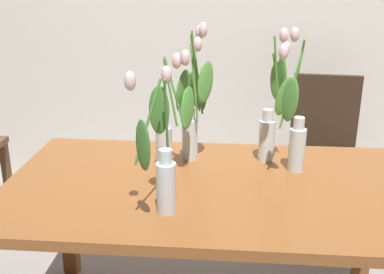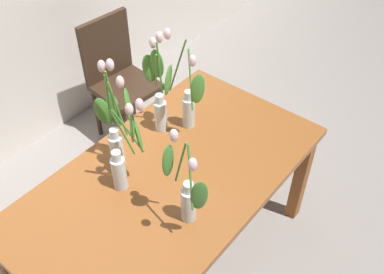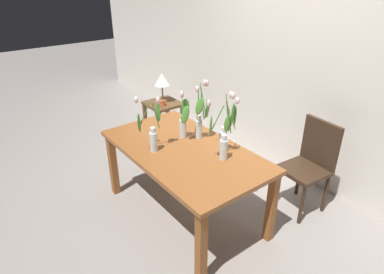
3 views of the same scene
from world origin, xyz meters
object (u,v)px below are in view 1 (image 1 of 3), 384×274
(tulip_vase_1, at_px, (161,165))
(tulip_vase_2, at_px, (271,117))
(tulip_vase_0, at_px, (294,128))
(tulip_vase_3, at_px, (195,112))
(dining_chair, at_px, (324,145))
(tulip_vase_4, at_px, (170,130))
(dining_table, at_px, (209,205))

(tulip_vase_1, relative_size, tulip_vase_2, 0.90)
(tulip_vase_0, height_order, tulip_vase_2, tulip_vase_0)
(tulip_vase_0, bearing_deg, tulip_vase_3, 166.44)
(tulip_vase_2, xyz_separation_m, tulip_vase_3, (-0.33, -0.02, 0.02))
(tulip_vase_0, bearing_deg, dining_chair, 71.02)
(tulip_vase_4, height_order, dining_chair, tulip_vase_4)
(tulip_vase_0, bearing_deg, tulip_vase_4, -175.15)
(tulip_vase_3, distance_m, tulip_vase_4, 0.17)
(tulip_vase_0, distance_m, tulip_vase_3, 0.42)
(dining_table, bearing_deg, tulip_vase_0, 25.84)
(dining_table, xyz_separation_m, tulip_vase_4, (-0.17, 0.12, 0.27))
(tulip_vase_1, xyz_separation_m, tulip_vase_4, (-0.02, 0.36, 0.00))
(dining_table, bearing_deg, tulip_vase_4, 144.72)
(tulip_vase_1, distance_m, tulip_vase_4, 0.36)
(dining_table, xyz_separation_m, tulip_vase_1, (-0.15, -0.24, 0.27))
(tulip_vase_0, height_order, tulip_vase_3, tulip_vase_3)
(tulip_vase_1, xyz_separation_m, tulip_vase_2, (0.40, 0.52, 0.01))
(dining_table, height_order, tulip_vase_3, tulip_vase_3)
(tulip_vase_0, height_order, tulip_vase_1, tulip_vase_0)
(dining_table, height_order, tulip_vase_0, tulip_vase_0)
(tulip_vase_3, bearing_deg, tulip_vase_4, -121.67)
(tulip_vase_1, xyz_separation_m, dining_chair, (0.79, 1.29, -0.39))
(tulip_vase_1, height_order, tulip_vase_3, tulip_vase_3)
(tulip_vase_0, distance_m, tulip_vase_4, 0.50)
(tulip_vase_4, bearing_deg, tulip_vase_1, -87.25)
(tulip_vase_2, distance_m, tulip_vase_3, 0.33)
(tulip_vase_1, bearing_deg, tulip_vase_0, 39.66)
(tulip_vase_0, distance_m, tulip_vase_1, 0.62)
(dining_table, height_order, tulip_vase_2, tulip_vase_2)
(dining_table, relative_size, tulip_vase_1, 3.14)
(tulip_vase_0, relative_size, dining_chair, 0.61)
(dining_table, bearing_deg, dining_chair, 58.83)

